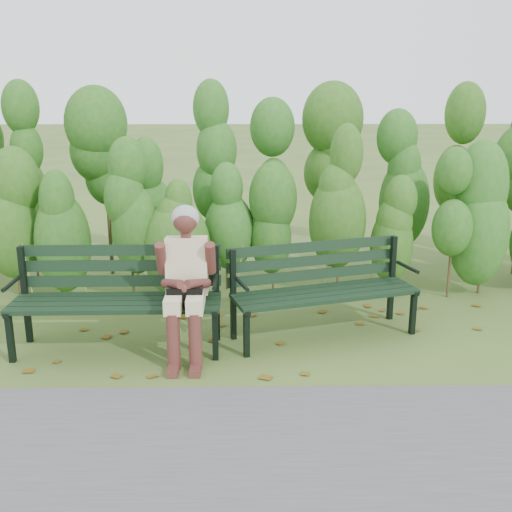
{
  "coord_description": "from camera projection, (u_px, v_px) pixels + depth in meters",
  "views": [
    {
      "loc": [
        -0.08,
        -5.29,
        2.3
      ],
      "look_at": [
        0.0,
        0.35,
        0.75
      ],
      "focal_mm": 42.0,
      "sensor_mm": 36.0,
      "label": 1
    }
  ],
  "objects": [
    {
      "name": "bench_right",
      "position": [
        321.0,
        282.0,
        5.78
      ],
      "size": [
        1.87,
        1.08,
        0.89
      ],
      "color": "black",
      "rests_on": "ground"
    },
    {
      "name": "seated_woman",
      "position": [
        186.0,
        274.0,
        5.24
      ],
      "size": [
        0.53,
        0.77,
        1.35
      ],
      "color": "beige",
      "rests_on": "ground"
    },
    {
      "name": "hedge_band",
      "position": [
        254.0,
        182.0,
        7.17
      ],
      "size": [
        11.04,
        1.67,
        2.42
      ],
      "color": "#47381E",
      "rests_on": "ground"
    },
    {
      "name": "leaf_litter",
      "position": [
        303.0,
        342.0,
        5.69
      ],
      "size": [
        5.65,
        2.22,
        0.01
      ],
      "color": "brown",
      "rests_on": "ground"
    },
    {
      "name": "ground",
      "position": [
        257.0,
        341.0,
        5.71
      ],
      "size": [
        80.0,
        80.0,
        0.0
      ],
      "primitive_type": "plane",
      "color": "#435728"
    },
    {
      "name": "footpath",
      "position": [
        262.0,
        488.0,
        3.59
      ],
      "size": [
        60.0,
        2.5,
        0.01
      ],
      "primitive_type": "cube",
      "color": "#474749",
      "rests_on": "ground"
    },
    {
      "name": "bench_left",
      "position": [
        118.0,
        290.0,
        5.47
      ],
      "size": [
        1.88,
        0.63,
        0.94
      ],
      "color": "black",
      "rests_on": "ground"
    }
  ]
}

